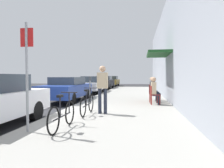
{
  "coord_description": "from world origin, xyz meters",
  "views": [
    {
      "loc": [
        3.09,
        -7.6,
        1.45
      ],
      "look_at": [
        0.96,
        7.18,
        0.87
      ],
      "focal_mm": 32.48,
      "sensor_mm": 36.0,
      "label": 1
    }
  ],
  "objects_px": {
    "pedestrian_standing": "(103,86)",
    "bicycle_1": "(87,104)",
    "street_sign": "(27,68)",
    "cafe_chair_0": "(154,94)",
    "parking_meter": "(90,87)",
    "cafe_chair_2": "(152,91)",
    "parked_car_2": "(92,84)",
    "parked_car_4": "(112,81)",
    "parked_car_3": "(104,82)",
    "seated_patron_1": "(154,89)",
    "seated_patron_0": "(155,90)",
    "parked_car_1": "(67,89)",
    "cafe_chair_1": "(153,92)",
    "seated_patron_2": "(153,88)",
    "bicycle_0": "(63,115)"
  },
  "relations": [
    {
      "from": "parked_car_2",
      "to": "bicycle_1",
      "type": "height_order",
      "value": "parked_car_2"
    },
    {
      "from": "bicycle_1",
      "to": "seated_patron_2",
      "type": "relative_size",
      "value": 1.33
    },
    {
      "from": "parked_car_3",
      "to": "bicycle_1",
      "type": "bearing_deg",
      "value": -81.72
    },
    {
      "from": "parked_car_1",
      "to": "parking_meter",
      "type": "distance_m",
      "value": 1.75
    },
    {
      "from": "bicycle_1",
      "to": "seated_patron_1",
      "type": "bearing_deg",
      "value": 55.28
    },
    {
      "from": "parked_car_1",
      "to": "cafe_chair_2",
      "type": "relative_size",
      "value": 5.06
    },
    {
      "from": "parked_car_4",
      "to": "parked_car_2",
      "type": "bearing_deg",
      "value": -90.0
    },
    {
      "from": "cafe_chair_2",
      "to": "cafe_chair_0",
      "type": "bearing_deg",
      "value": -90.0
    },
    {
      "from": "seated_patron_0",
      "to": "cafe_chair_2",
      "type": "distance_m",
      "value": 1.58
    },
    {
      "from": "cafe_chair_1",
      "to": "cafe_chair_2",
      "type": "height_order",
      "value": "same"
    },
    {
      "from": "parked_car_1",
      "to": "cafe_chair_2",
      "type": "distance_m",
      "value": 4.78
    },
    {
      "from": "parked_car_2",
      "to": "pedestrian_standing",
      "type": "distance_m",
      "value": 10.37
    },
    {
      "from": "bicycle_1",
      "to": "pedestrian_standing",
      "type": "relative_size",
      "value": 1.01
    },
    {
      "from": "parked_car_3",
      "to": "bicycle_1",
      "type": "relative_size",
      "value": 2.57
    },
    {
      "from": "cafe_chair_1",
      "to": "pedestrian_standing",
      "type": "relative_size",
      "value": 0.51
    },
    {
      "from": "cafe_chair_0",
      "to": "cafe_chair_2",
      "type": "height_order",
      "value": "same"
    },
    {
      "from": "seated_patron_1",
      "to": "seated_patron_0",
      "type": "bearing_deg",
      "value": -90.05
    },
    {
      "from": "parked_car_1",
      "to": "parked_car_4",
      "type": "height_order",
      "value": "parked_car_4"
    },
    {
      "from": "parking_meter",
      "to": "seated_patron_1",
      "type": "height_order",
      "value": "parking_meter"
    },
    {
      "from": "cafe_chair_0",
      "to": "cafe_chair_2",
      "type": "relative_size",
      "value": 1.0
    },
    {
      "from": "parked_car_2",
      "to": "parked_car_4",
      "type": "distance_m",
      "value": 12.09
    },
    {
      "from": "seated_patron_0",
      "to": "street_sign",
      "type": "bearing_deg",
      "value": -122.71
    },
    {
      "from": "bicycle_1",
      "to": "cafe_chair_1",
      "type": "height_order",
      "value": "bicycle_1"
    },
    {
      "from": "bicycle_1",
      "to": "seated_patron_0",
      "type": "xyz_separation_m",
      "value": [
        2.5,
        2.82,
        0.34
      ]
    },
    {
      "from": "parking_meter",
      "to": "cafe_chair_0",
      "type": "distance_m",
      "value": 3.29
    },
    {
      "from": "parked_car_2",
      "to": "parking_meter",
      "type": "distance_m",
      "value": 6.89
    },
    {
      "from": "parking_meter",
      "to": "cafe_chair_0",
      "type": "bearing_deg",
      "value": -10.59
    },
    {
      "from": "cafe_chair_0",
      "to": "seated_patron_2",
      "type": "bearing_deg",
      "value": 87.81
    },
    {
      "from": "street_sign",
      "to": "seated_patron_1",
      "type": "distance_m",
      "value": 6.89
    },
    {
      "from": "street_sign",
      "to": "bicycle_1",
      "type": "distance_m",
      "value": 2.76
    },
    {
      "from": "cafe_chair_1",
      "to": "pedestrian_standing",
      "type": "distance_m",
      "value": 3.99
    },
    {
      "from": "parking_meter",
      "to": "bicycle_1",
      "type": "relative_size",
      "value": 0.77
    },
    {
      "from": "pedestrian_standing",
      "to": "seated_patron_0",
      "type": "bearing_deg",
      "value": 53.13
    },
    {
      "from": "parked_car_1",
      "to": "pedestrian_standing",
      "type": "relative_size",
      "value": 2.59
    },
    {
      "from": "pedestrian_standing",
      "to": "bicycle_1",
      "type": "bearing_deg",
      "value": -161.55
    },
    {
      "from": "parked_car_1",
      "to": "seated_patron_1",
      "type": "height_order",
      "value": "seated_patron_1"
    },
    {
      "from": "street_sign",
      "to": "cafe_chair_0",
      "type": "distance_m",
      "value": 6.21
    },
    {
      "from": "parked_car_3",
      "to": "parking_meter",
      "type": "xyz_separation_m",
      "value": [
        1.55,
        -12.6,
        0.12
      ]
    },
    {
      "from": "street_sign",
      "to": "bicycle_1",
      "type": "relative_size",
      "value": 1.52
    },
    {
      "from": "parked_car_3",
      "to": "bicycle_1",
      "type": "height_order",
      "value": "parked_car_3"
    },
    {
      "from": "parked_car_3",
      "to": "cafe_chair_0",
      "type": "bearing_deg",
      "value": -70.13
    },
    {
      "from": "cafe_chair_0",
      "to": "seated_patron_0",
      "type": "xyz_separation_m",
      "value": [
        0.06,
        0.0,
        0.19
      ]
    },
    {
      "from": "bicycle_0",
      "to": "street_sign",
      "type": "bearing_deg",
      "value": -156.52
    },
    {
      "from": "bicycle_0",
      "to": "cafe_chair_1",
      "type": "bearing_deg",
      "value": 65.94
    },
    {
      "from": "street_sign",
      "to": "seated_patron_1",
      "type": "bearing_deg",
      "value": 60.84
    },
    {
      "from": "parked_car_4",
      "to": "bicycle_0",
      "type": "bearing_deg",
      "value": -84.71
    },
    {
      "from": "parked_car_4",
      "to": "bicycle_0",
      "type": "distance_m",
      "value": 24.36
    },
    {
      "from": "bicycle_1",
      "to": "parked_car_3",
      "type": "bearing_deg",
      "value": 98.28
    },
    {
      "from": "parked_car_3",
      "to": "street_sign",
      "type": "relative_size",
      "value": 1.69
    },
    {
      "from": "bicycle_0",
      "to": "seated_patron_2",
      "type": "height_order",
      "value": "seated_patron_2"
    }
  ]
}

